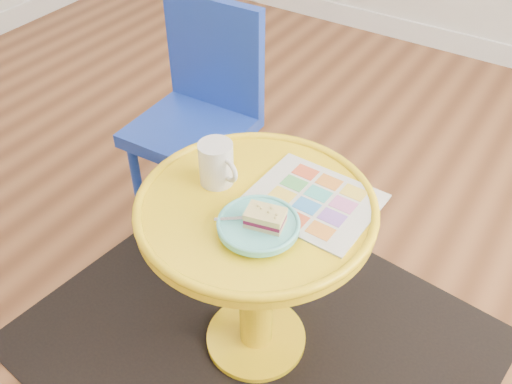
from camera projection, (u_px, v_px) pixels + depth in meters
The scene contains 10 objects.
floor at pixel (184, 234), 2.14m from camera, with size 4.00×4.00×0.00m, color brown.
room_walls at pixel (154, 50), 3.14m from camera, with size 4.00×4.00×4.00m.
rug at pixel (256, 340), 1.78m from camera, with size 1.30×1.10×0.01m, color black.
side_table at pixel (256, 249), 1.51m from camera, with size 0.60×0.60×0.57m.
chair at pixel (201, 108), 1.93m from camera, with size 0.38×0.38×0.82m.
newspaper at pixel (312, 201), 1.41m from camera, with size 0.31×0.26×0.01m, color silver.
mug at pixel (217, 162), 1.43m from camera, with size 0.13×0.09×0.12m.
plate at pixel (258, 225), 1.32m from camera, with size 0.19×0.19×0.02m.
cake_slice at pixel (265, 218), 1.30m from camera, with size 0.10×0.08×0.04m.
fork at pixel (248, 218), 1.33m from camera, with size 0.12×0.10×0.00m.
Camera 1 is at (1.06, -1.13, 1.51)m, focal length 40.00 mm.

